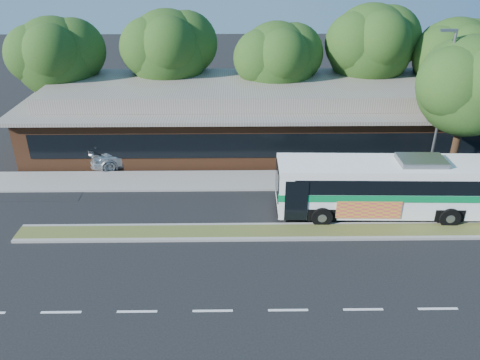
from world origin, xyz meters
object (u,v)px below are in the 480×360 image
at_px(transit_bus, 390,184).
at_px(sedan, 130,153).
at_px(sidewalk_tree, 476,83).
at_px(lamp_post, 441,106).

height_order(transit_bus, sedan, transit_bus).
distance_m(transit_bus, sidewalk_tree, 7.88).
bearing_deg(sidewalk_tree, sedan, 172.11).
bearing_deg(sedan, lamp_post, -120.59).
distance_m(transit_bus, sedan, 16.53).
height_order(lamp_post, transit_bus, lamp_post).
xyz_separation_m(transit_bus, sidewalk_tree, (5.35, 3.91, 4.26)).
relative_size(sedan, sidewalk_tree, 0.59).
xyz_separation_m(transit_bus, sedan, (-15.06, 6.74, -1.08)).
bearing_deg(lamp_post, sedan, 170.40).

